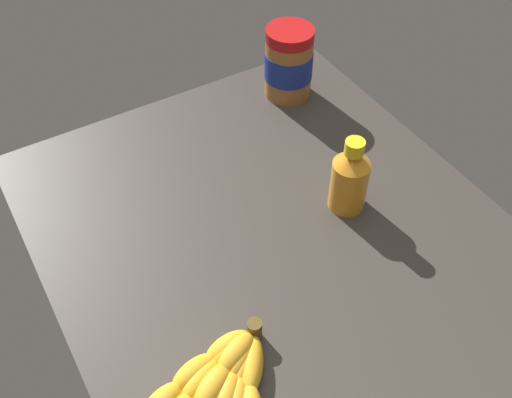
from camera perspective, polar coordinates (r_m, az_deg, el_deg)
name	(u,v)px	position (r cm, az deg, el deg)	size (l,w,h in cm)	color
ground_plane	(277,244)	(92.34, 2.04, -4.23)	(78.38, 66.26, 3.89)	#38332D
banana_bunch	(221,392)	(75.68, -3.31, -17.73)	(21.12, 19.17, 3.58)	gold
peanut_butter_jar	(289,63)	(112.82, 3.10, 12.69)	(8.82, 8.82, 13.52)	#9E602D
honey_bottle	(350,179)	(91.94, 8.88, 1.92)	(5.78, 5.78, 13.03)	orange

